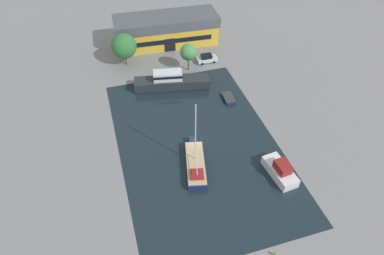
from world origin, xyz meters
TOP-DOWN VIEW (x-y plane):
  - ground_plane at (0.00, 0.00)m, footprint 440.00×440.00m
  - water_canal at (0.00, 0.00)m, footprint 24.28×38.32m
  - warehouse_building at (2.99, 32.32)m, footprint 22.82×8.89m
  - quay_tree_near_building at (-7.15, 26.15)m, footprint 5.05×5.05m
  - quay_tree_by_water at (4.55, 20.49)m, footprint 3.24×3.24m
  - parked_car at (9.04, 22.18)m, footprint 4.18×1.78m
  - sailboat_moored at (-1.63, -4.31)m, footprint 4.57×10.01m
  - motor_cruiser at (-0.25, 15.76)m, footprint 14.40×5.68m
  - small_dinghy at (8.83, 9.12)m, footprint 1.95×3.43m
  - cabin_boat at (9.51, -9.38)m, footprint 3.17×6.26m
  - mooring_bollard at (3.30, -20.34)m, footprint 0.31×0.31m

SIDE VIEW (x-z plane):
  - ground_plane at x=0.00m, z-range 0.00..0.00m
  - water_canal at x=0.00m, z-range 0.00..0.01m
  - small_dinghy at x=8.83m, z-range 0.01..0.60m
  - mooring_bollard at x=3.30m, z-range 0.02..0.76m
  - sailboat_moored at x=-1.63m, z-range -5.10..6.36m
  - parked_car at x=9.04m, z-range -0.01..1.76m
  - cabin_boat at x=9.51m, z-range -0.36..2.35m
  - motor_cruiser at x=-0.25m, z-range -0.47..3.08m
  - warehouse_building at x=2.99m, z-range 0.04..6.39m
  - quay_tree_by_water at x=4.55m, z-range 1.22..6.94m
  - quay_tree_near_building at x=-7.15m, z-range 0.84..7.57m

